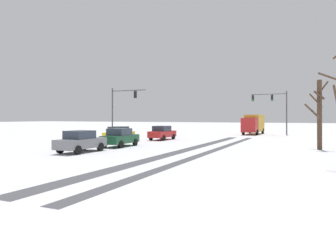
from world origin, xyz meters
TOP-DOWN VIEW (x-y plane):
  - wheel_track_left_lane at (4.46, 15.20)m, footprint 1.07×33.43m
  - wheel_track_right_lane at (6.58, 15.20)m, footprint 0.72×33.43m
  - sidewalk_kerb_right at (11.86, 13.68)m, footprint 4.00×33.43m
  - traffic_signal_near_left at (-9.11, 26.41)m, footprint 5.10×0.38m
  - traffic_signal_far_right at (8.70, 40.41)m, footprint 5.20×0.43m
  - car_red_lead at (-2.11, 24.31)m, footprint 1.94×4.15m
  - car_yellow_cab_second at (-5.22, 20.03)m, footprint 2.00×4.18m
  - car_dark_green_third at (-1.94, 15.21)m, footprint 1.95×4.16m
  - car_grey_fourth at (-2.10, 10.14)m, footprint 1.88×4.12m
  - box_truck_delivery at (5.57, 41.13)m, footprint 2.53×7.48m
  - bare_tree_sidewalk_mid at (14.15, 19.56)m, footprint 1.85×1.85m

SIDE VIEW (x-z plane):
  - wheel_track_left_lane at x=4.46m, z-range 0.00..0.01m
  - wheel_track_right_lane at x=6.58m, z-range 0.00..0.01m
  - sidewalk_kerb_right at x=11.86m, z-range 0.00..0.12m
  - car_red_lead at x=-2.11m, z-range 0.01..1.63m
  - car_yellow_cab_second at x=-5.22m, z-range 0.01..1.63m
  - car_dark_green_third at x=-1.94m, z-range 0.01..1.63m
  - car_grey_fourth at x=-2.10m, z-range 0.01..1.63m
  - box_truck_delivery at x=5.57m, z-range 0.12..3.14m
  - bare_tree_sidewalk_mid at x=14.15m, z-range 0.15..5.78m
  - traffic_signal_near_left at x=-9.11m, z-range 1.12..7.62m
  - traffic_signal_far_right at x=8.70m, z-range 1.36..7.86m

